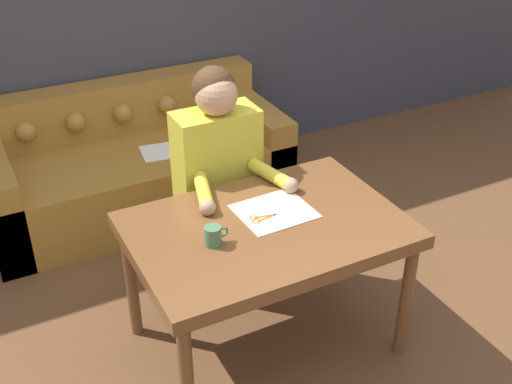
# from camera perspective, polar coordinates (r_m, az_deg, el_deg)

# --- Properties ---
(ground_plane) EXTENTS (16.00, 16.00, 0.00)m
(ground_plane) POSITION_cam_1_polar(r_m,az_deg,el_deg) (3.43, -0.12, -12.91)
(ground_plane) COLOR brown
(dining_table) EXTENTS (1.26, 0.86, 0.73)m
(dining_table) POSITION_cam_1_polar(r_m,az_deg,el_deg) (3.01, 0.95, -4.05)
(dining_table) COLOR brown
(dining_table) RESTS_ON ground_plane
(couch) EXTENTS (1.98, 0.89, 0.80)m
(couch) POSITION_cam_1_polar(r_m,az_deg,el_deg) (4.43, -10.73, 2.29)
(couch) COLOR olive
(couch) RESTS_ON ground_plane
(person) EXTENTS (0.53, 0.58, 1.29)m
(person) POSITION_cam_1_polar(r_m,az_deg,el_deg) (3.46, -3.37, 1.29)
(person) COLOR #33281E
(person) RESTS_ON ground_plane
(pattern_paper_main) EXTENTS (0.36, 0.32, 0.00)m
(pattern_paper_main) POSITION_cam_1_polar(r_m,az_deg,el_deg) (3.05, 1.63, -1.72)
(pattern_paper_main) COLOR beige
(pattern_paper_main) RESTS_ON dining_table
(scissors) EXTENTS (0.25, 0.08, 0.01)m
(scissors) POSITION_cam_1_polar(r_m,az_deg,el_deg) (3.01, 0.95, -2.24)
(scissors) COLOR silver
(scissors) RESTS_ON dining_table
(mug) EXTENTS (0.11, 0.08, 0.09)m
(mug) POSITION_cam_1_polar(r_m,az_deg,el_deg) (2.81, -3.82, -3.89)
(mug) COLOR #47704C
(mug) RESTS_ON dining_table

